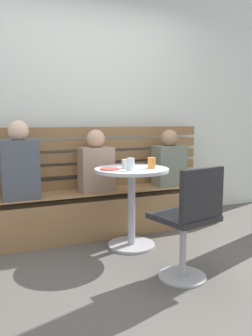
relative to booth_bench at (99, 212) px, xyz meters
The scene contains 13 objects.
ground 1.22m from the booth_bench, 90.00° to the right, with size 8.00×8.00×0.00m, color #514C47.
back_wall 1.31m from the booth_bench, 90.00° to the left, with size 5.20×0.10×2.90m, color silver.
booth_bench is the anchor object (origin of this frame).
booth_backrest 0.61m from the booth_bench, 90.00° to the left, with size 2.65×0.04×0.66m.
cafe_table 0.61m from the booth_bench, 74.96° to the right, with size 0.68×0.68×0.74m.
white_chair 1.36m from the booth_bench, 80.24° to the right, with size 0.48×0.48×0.85m.
person_adult 0.96m from the booth_bench, behind, with size 0.34×0.22×0.73m.
person_child_left 0.97m from the booth_bench, ahead, with size 0.34×0.22×0.63m.
person_child_middle 0.50m from the booth_bench, 162.80° to the left, with size 0.34×0.22×0.64m.
cup_tumbler_orange 0.87m from the booth_bench, 62.45° to the right, with size 0.07×0.07×0.10m, color orange.
cup_water_clear 0.86m from the booth_bench, 83.67° to the right, with size 0.07×0.07×0.11m, color white.
cup_glass_short 0.74m from the booth_bench, 78.98° to the right, with size 0.08×0.08×0.08m, color silver.
plate_small 0.74m from the booth_bench, 98.76° to the right, with size 0.17×0.17×0.01m, color #DB4C42.
Camera 1 is at (-1.17, -2.14, 1.17)m, focal length 36.85 mm.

